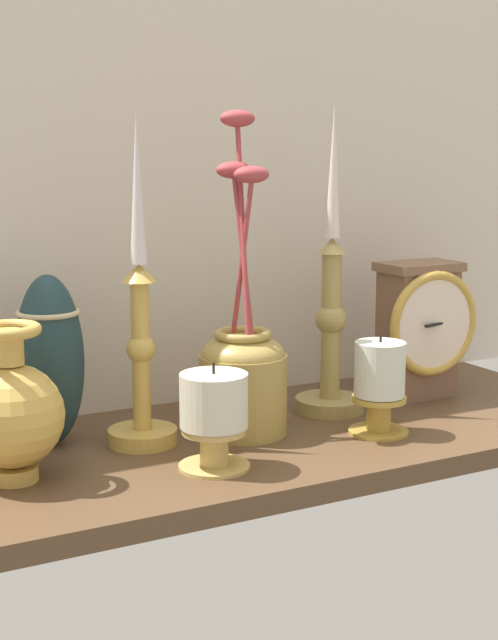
# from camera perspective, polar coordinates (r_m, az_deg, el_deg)

# --- Properties ---
(ground_plane) EXTENTS (1.00, 0.36, 0.02)m
(ground_plane) POSITION_cam_1_polar(r_m,az_deg,el_deg) (1.12, -0.64, -7.71)
(ground_plane) COLOR brown
(back_wall) EXTENTS (1.20, 0.02, 0.65)m
(back_wall) POSITION_cam_1_polar(r_m,az_deg,el_deg) (1.23, -4.71, 9.82)
(back_wall) COLOR beige
(back_wall) RESTS_ON ground_plane
(mantel_clock) EXTENTS (0.14, 0.08, 0.19)m
(mantel_clock) POSITION_cam_1_polar(r_m,az_deg,el_deg) (1.29, 10.47, -0.46)
(mantel_clock) COLOR brown
(mantel_clock) RESTS_ON ground_plane
(candlestick_tall_left) EXTENTS (0.08, 0.08, 0.38)m
(candlestick_tall_left) POSITION_cam_1_polar(r_m,az_deg,el_deg) (1.07, -6.65, -1.59)
(candlestick_tall_left) COLOR gold
(candlestick_tall_left) RESTS_ON ground_plane
(candlestick_tall_center) EXTENTS (0.09, 0.09, 0.39)m
(candlestick_tall_center) POSITION_cam_1_polar(r_m,az_deg,el_deg) (1.20, 5.03, -0.40)
(candlestick_tall_center) COLOR #A18C4C
(candlestick_tall_center) RESTS_ON ground_plane
(brass_vase_bulbous) EXTENTS (0.11, 0.11, 0.17)m
(brass_vase_bulbous) POSITION_cam_1_polar(r_m,az_deg,el_deg) (0.98, -14.31, -5.51)
(brass_vase_bulbous) COLOR gold
(brass_vase_bulbous) RESTS_ON ground_plane
(brass_vase_jar) EXTENTS (0.11, 0.11, 0.38)m
(brass_vase_jar) POSITION_cam_1_polar(r_m,az_deg,el_deg) (1.11, -0.38, -3.03)
(brass_vase_jar) COLOR #AC8F46
(brass_vase_jar) RESTS_ON ground_plane
(pillar_candle_front) EXTENTS (0.07, 0.07, 0.12)m
(pillar_candle_front) POSITION_cam_1_polar(r_m,az_deg,el_deg) (1.13, 7.99, -3.88)
(pillar_candle_front) COLOR #B7933B
(pillar_candle_front) RESTS_ON ground_plane
(pillar_candle_near_clock) EXTENTS (0.08, 0.08, 0.12)m
(pillar_candle_near_clock) POSITION_cam_1_polar(r_m,az_deg,el_deg) (1.00, -2.16, -5.78)
(pillar_candle_near_clock) COLOR tan
(pillar_candle_near_clock) RESTS_ON ground_plane
(tall_ceramic_vase) EXTENTS (0.08, 0.08, 0.20)m
(tall_ceramic_vase) POSITION_cam_1_polar(r_m,az_deg,el_deg) (1.09, -12.09, -2.36)
(tall_ceramic_vase) COLOR #1E383C
(tall_ceramic_vase) RESTS_ON ground_plane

